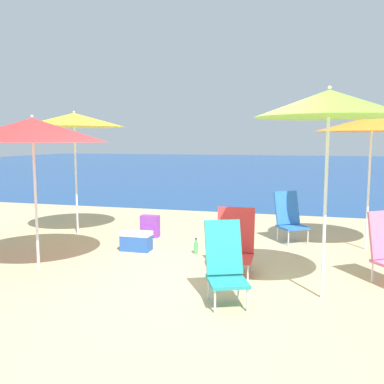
{
  "coord_description": "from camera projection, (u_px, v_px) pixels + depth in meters",
  "views": [
    {
      "loc": [
        1.3,
        -5.09,
        1.76
      ],
      "look_at": [
        -0.36,
        0.95,
        1.0
      ],
      "focal_mm": 40.0,
      "sensor_mm": 36.0,
      "label": 1
    }
  ],
  "objects": [
    {
      "name": "ground_plane",
      "position": [
        200.0,
        280.0,
        5.43
      ],
      "size": [
        60.0,
        60.0,
        0.0
      ],
      "primitive_type": "plane",
      "color": "#C6B284"
    },
    {
      "name": "sea_water",
      "position": [
        290.0,
        166.0,
        29.45
      ],
      "size": [
        60.0,
        40.0,
        0.01
      ],
      "color": "#19478C",
      "rests_on": "ground"
    },
    {
      "name": "beach_umbrella_lime",
      "position": [
        329.0,
        104.0,
        4.55
      ],
      "size": [
        1.59,
        1.59,
        2.34
      ],
      "color": "white",
      "rests_on": "ground"
    },
    {
      "name": "beach_umbrella_red",
      "position": [
        33.0,
        130.0,
        5.69
      ],
      "size": [
        2.0,
        2.0,
        2.1
      ],
      "color": "white",
      "rests_on": "ground"
    },
    {
      "name": "beach_umbrella_orange",
      "position": [
        372.0,
        124.0,
        6.69
      ],
      "size": [
        1.78,
        1.78,
        2.18
      ],
      "color": "white",
      "rests_on": "ground"
    },
    {
      "name": "beach_umbrella_yellow",
      "position": [
        74.0,
        120.0,
        7.8
      ],
      "size": [
        1.86,
        1.86,
        2.29
      ],
      "color": "white",
      "rests_on": "ground"
    },
    {
      "name": "beach_chair_red",
      "position": [
        234.0,
        243.0,
        5.73
      ],
      "size": [
        0.53,
        0.62,
        0.85
      ],
      "rotation": [
        0.0,
        0.0,
        0.04
      ],
      "color": "silver",
      "rests_on": "ground"
    },
    {
      "name": "beach_chair_blue",
      "position": [
        289.0,
        216.0,
        7.44
      ],
      "size": [
        0.65,
        0.66,
        0.87
      ],
      "rotation": [
        0.0,
        0.0,
        0.61
      ],
      "color": "silver",
      "rests_on": "ground"
    },
    {
      "name": "beach_chair_teal",
      "position": [
        225.0,
        263.0,
        4.66
      ],
      "size": [
        0.59,
        0.68,
        0.87
      ],
      "rotation": [
        0.0,
        0.0,
        0.4
      ],
      "color": "silver",
      "rests_on": "ground"
    },
    {
      "name": "backpack_purple",
      "position": [
        150.0,
        226.0,
        7.8
      ],
      "size": [
        0.33,
        0.2,
        0.4
      ],
      "color": "purple",
      "rests_on": "ground"
    },
    {
      "name": "water_bottle",
      "position": [
        196.0,
        248.0,
        6.66
      ],
      "size": [
        0.07,
        0.07,
        0.25
      ],
      "color": "#4CB266",
      "rests_on": "ground"
    },
    {
      "name": "cooler_box",
      "position": [
        136.0,
        241.0,
        6.85
      ],
      "size": [
        0.48,
        0.27,
        0.31
      ],
      "color": "#2859B2",
      "rests_on": "ground"
    }
  ]
}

